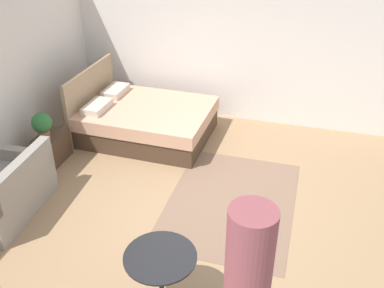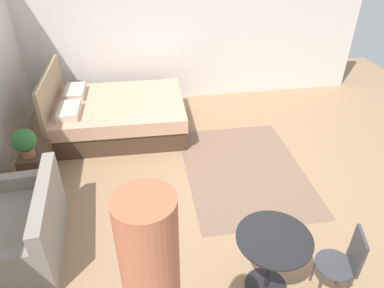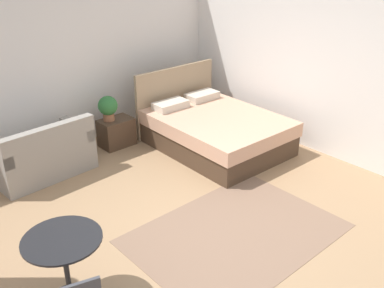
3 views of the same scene
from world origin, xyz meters
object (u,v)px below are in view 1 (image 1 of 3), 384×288
Objects in this scene: couch at (7,194)px; nightstand at (52,147)px; bed at (144,120)px; balcony_table at (161,272)px; potted_plant at (42,124)px.

nightstand is (1.34, 0.15, -0.07)m from couch.
bed is 3.76m from balcony_table.
nightstand is at bearing -19.35° from potted_plant.
potted_plant is at bearing 8.49° from couch.
couch is at bearing -171.51° from potted_plant.
bed is at bearing -42.30° from potted_plant.
nightstand is (-1.17, 1.12, -0.08)m from bed.
nightstand is at bearing 49.66° from balcony_table.
bed is at bearing 24.28° from balcony_table.
couch is 2.68m from balcony_table.
bed is 1.75m from potted_plant.
nightstand is 0.48m from potted_plant.
couch reaches higher than balcony_table.
couch is (-2.51, 0.97, -0.01)m from bed.
couch reaches higher than nightstand.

